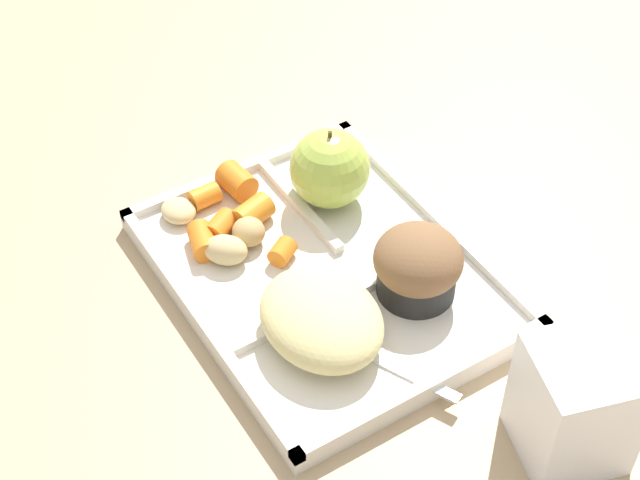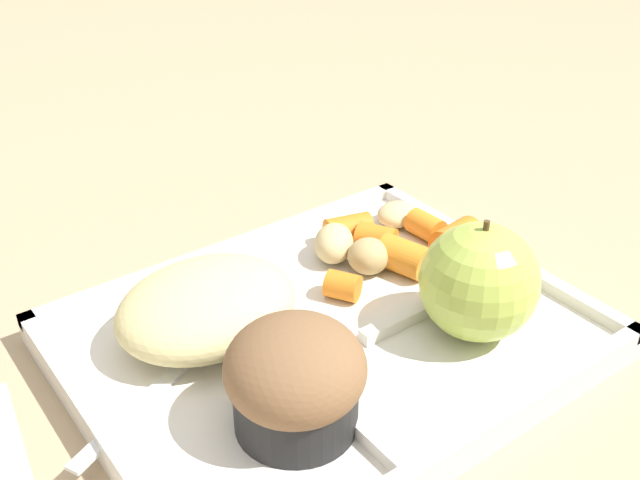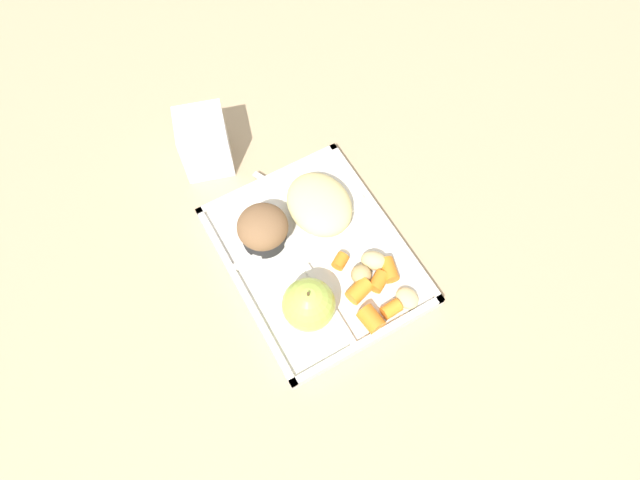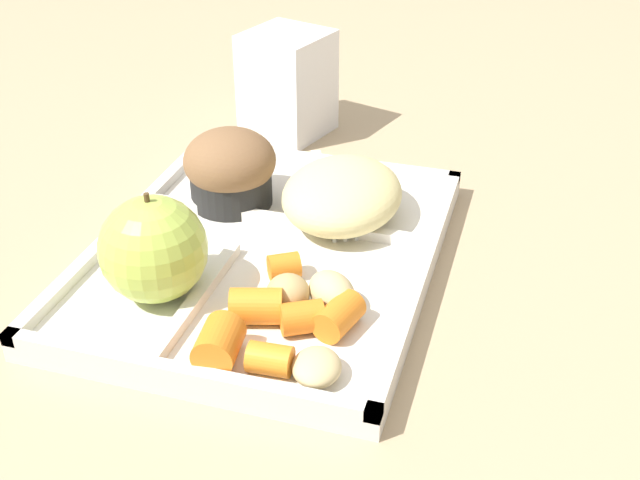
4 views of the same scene
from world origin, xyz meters
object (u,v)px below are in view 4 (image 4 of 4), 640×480
lunch_tray (267,256)px  bran_muffin (230,169)px  milk_carton (287,84)px  plastic_fork (331,198)px  green_apple (153,249)px

lunch_tray → bran_muffin: bran_muffin is taller
bran_muffin → milk_carton: bearing=3.4°
lunch_tray → milk_carton: size_ratio=3.03×
milk_carton → plastic_fork: bearing=-132.4°
bran_muffin → lunch_tray: bearing=-139.6°
bran_muffin → milk_carton: size_ratio=0.73×
green_apple → plastic_fork: (0.16, -0.07, -0.03)m
bran_muffin → milk_carton: milk_carton is taller
plastic_fork → milk_carton: 0.17m
green_apple → bran_muffin: bearing=-0.0°
lunch_tray → bran_muffin: bearing=40.4°
plastic_fork → milk_carton: milk_carton is taller
green_apple → plastic_fork: green_apple is taller
lunch_tray → plastic_fork: 0.09m
plastic_fork → lunch_tray: bearing=164.5°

